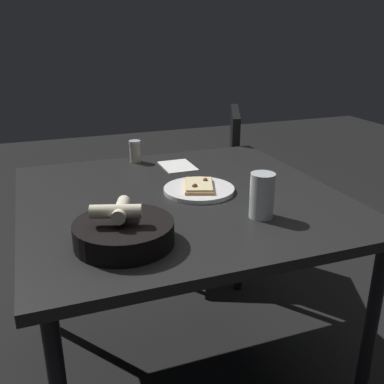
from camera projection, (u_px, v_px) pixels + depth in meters
ground at (182, 370)px, 1.69m from camera, size 8.00×8.00×0.00m
dining_table at (181, 212)px, 1.46m from camera, size 0.99×1.01×0.72m
pizza_plate at (199, 189)px, 1.46m from camera, size 0.24×0.24×0.04m
bread_basket at (124, 232)px, 1.10m from camera, size 0.25×0.25×0.11m
beer_glass at (262, 198)px, 1.25m from camera, size 0.07×0.07×0.13m
pepper_shaker at (135, 153)px, 1.77m from camera, size 0.05×0.05×0.09m
napkin at (178, 166)px, 1.73m from camera, size 0.16×0.12×0.00m
chair_near at (210, 178)px, 2.32m from camera, size 0.58×0.58×0.84m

